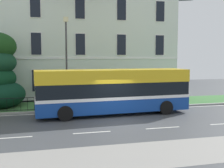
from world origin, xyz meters
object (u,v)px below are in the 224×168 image
single_decker_bus (114,91)px  litter_bin (143,98)px  georgian_townhouse (75,35)px  street_lamp_post (66,56)px

single_decker_bus → litter_bin: size_ratio=9.43×
single_decker_bus → georgian_townhouse: bearing=94.0°
single_decker_bus → litter_bin: (3.10, 2.51, -0.94)m
street_lamp_post → litter_bin: size_ratio=6.07×
single_decker_bus → street_lamp_post: size_ratio=1.55×
single_decker_bus → street_lamp_post: 4.87m
single_decker_bus → street_lamp_post: bearing=131.3°
street_lamp_post → litter_bin: street_lamp_post is taller
street_lamp_post → single_decker_bus: bearing=-45.5°
single_decker_bus → street_lamp_post: street_lamp_post is taller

